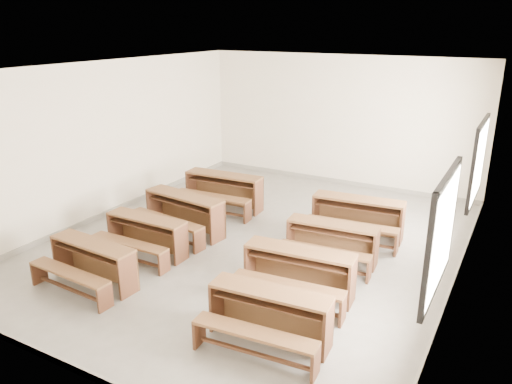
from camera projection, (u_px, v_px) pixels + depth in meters
The scene contains 9 objects.
room at pixel (261, 130), 8.61m from camera, with size 8.50×8.50×3.20m.
desk_set_0 at pixel (91, 261), 7.74m from camera, with size 1.57×0.88×0.69m.
desk_set_1 at pixel (145, 233), 8.76m from camera, with size 1.53×0.80×0.69m.
desk_set_2 at pixel (183, 211), 9.64m from camera, with size 1.80×1.08×0.77m.
desk_set_3 at pixel (223, 189), 10.92m from camera, with size 1.78×1.00×0.78m.
desk_set_4 at pixel (269, 313), 6.32m from camera, with size 1.64×0.95×0.71m.
desk_set_5 at pixel (298, 270), 7.39m from camera, with size 1.72×1.00×0.74m.
desk_set_6 at pixel (331, 240), 8.48m from camera, with size 1.60×0.93×0.69m.
desk_set_7 at pixel (357, 215), 9.45m from camera, with size 1.78×1.03×0.77m.
Camera 1 is at (4.15, -7.46, 3.90)m, focal length 35.00 mm.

